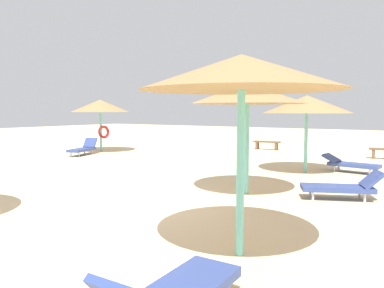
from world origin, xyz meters
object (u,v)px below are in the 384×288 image
object	(u,v)px
lounger_6	(83,148)
parasol_0	(242,73)
parasol_3	(307,104)
bench_0	(267,144)
parasol_2	(247,94)
lounger_2	(343,187)
lounger_3	(350,164)
parasol_6	(100,106)

from	to	relation	value
lounger_6	parasol_0	bearing A→B (deg)	-31.24
parasol_3	lounger_6	world-z (taller)	parasol_3
bench_0	lounger_6	bearing A→B (deg)	-131.97
parasol_2	lounger_2	distance (m)	3.32
parasol_0	lounger_3	distance (m)	9.41
lounger_3	bench_0	xyz separation A→B (m)	(-5.45, 5.75, 0.04)
parasol_6	lounger_6	distance (m)	2.67
lounger_2	lounger_3	bearing A→B (deg)	98.30
lounger_3	bench_0	distance (m)	7.93
lounger_6	bench_0	xyz separation A→B (m)	(6.68, 7.42, 0.02)
parasol_3	lounger_3	world-z (taller)	parasol_3
parasol_2	bench_0	size ratio (longest dim) A/B	1.96
parasol_6	lounger_3	distance (m)	12.73
parasol_6	lounger_3	bearing A→B (deg)	0.47
lounger_6	bench_0	bearing A→B (deg)	48.03
parasol_3	lounger_6	distance (m)	11.03
parasol_3	lounger_2	xyz separation A→B (m)	(1.98, -3.60, -2.10)
parasol_2	lounger_2	world-z (taller)	parasol_2
bench_0	lounger_2	bearing A→B (deg)	-59.13
parasol_0	lounger_3	xyz separation A→B (m)	(-0.09, 9.09, -2.43)
parasol_6	lounger_2	xyz separation A→B (m)	(13.20, -4.36, -2.12)
parasol_2	bench_0	xyz separation A→B (m)	(-3.83, 10.93, -2.28)
parasol_6	parasol_0	bearing A→B (deg)	-35.41
parasol_0	lounger_2	xyz separation A→B (m)	(0.56, 4.63, -2.42)
parasol_2	lounger_3	xyz separation A→B (m)	(1.62, 5.18, -2.32)
parasol_3	bench_0	world-z (taller)	parasol_3
lounger_3	lounger_6	world-z (taller)	lounger_6
lounger_3	bench_0	world-z (taller)	lounger_3
parasol_2	parasol_3	size ratio (longest dim) A/B	0.97
parasol_2	parasol_3	world-z (taller)	parasol_2
parasol_3	parasol_6	xyz separation A→B (m)	(-11.22, 0.76, 0.02)
parasol_6	lounger_2	distance (m)	14.07
lounger_3	lounger_6	distance (m)	12.25
parasol_3	bench_0	bearing A→B (deg)	121.94
parasol_6	bench_0	xyz separation A→B (m)	(7.10, 5.85, -2.09)
parasol_3	parasol_6	distance (m)	11.24
lounger_2	lounger_6	xyz separation A→B (m)	(-12.78, 2.79, 0.01)
parasol_2	lounger_2	size ratio (longest dim) A/B	1.52
parasol_3	lounger_3	bearing A→B (deg)	32.84
parasol_6	parasol_3	bearing A→B (deg)	-3.86
parasol_2	parasol_3	distance (m)	4.34
parasol_6	lounger_2	world-z (taller)	parasol_6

